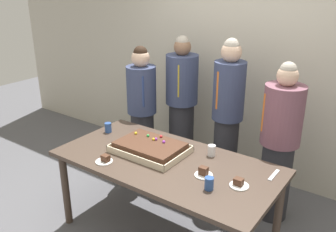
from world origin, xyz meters
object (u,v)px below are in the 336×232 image
at_px(party_table, 166,169).
at_px(person_green_shirt_behind, 227,116).
at_px(plated_slice_far_left, 239,184).
at_px(cake_server_utensil, 274,175).
at_px(plated_slice_near_right, 204,173).
at_px(sheet_cake, 150,147).
at_px(person_serving_front, 279,143).
at_px(drink_cup_nearest, 212,150).
at_px(person_left_edge_reaching, 142,111).
at_px(drink_cup_far_end, 209,183).
at_px(drink_cup_middle, 108,127).
at_px(person_striped_tie_right, 182,106).
at_px(plated_slice_near_left, 105,160).

height_order(party_table, person_green_shirt_behind, person_green_shirt_behind).
height_order(plated_slice_far_left, cake_server_utensil, plated_slice_far_left).
xyz_separation_m(plated_slice_near_right, plated_slice_far_left, (0.30, 0.02, -0.00)).
xyz_separation_m(sheet_cake, person_serving_front, (0.92, 0.83, -0.02)).
height_order(plated_slice_near_right, drink_cup_nearest, drink_cup_nearest).
relative_size(plated_slice_near_right, cake_server_utensil, 0.75).
relative_size(drink_cup_nearest, person_left_edge_reaching, 0.06).
bearing_deg(cake_server_utensil, plated_slice_near_right, -144.15).
xyz_separation_m(party_table, person_green_shirt_behind, (0.07, 1.02, 0.20)).
bearing_deg(drink_cup_far_end, person_left_edge_reaching, 146.07).
relative_size(sheet_cake, drink_cup_middle, 6.58).
xyz_separation_m(drink_cup_nearest, drink_cup_middle, (-1.13, -0.16, 0.00)).
height_order(drink_cup_far_end, cake_server_utensil, drink_cup_far_end).
bearing_deg(sheet_cake, plated_slice_far_left, -3.88).
bearing_deg(plated_slice_near_right, drink_cup_far_end, -47.82).
distance_m(plated_slice_far_left, drink_cup_middle, 1.56).
bearing_deg(party_table, cake_server_utensil, 19.04).
relative_size(party_table, plated_slice_near_right, 13.15).
bearing_deg(drink_cup_nearest, person_left_edge_reaching, 157.99).
relative_size(plated_slice_near_right, person_striped_tie_right, 0.09).
relative_size(drink_cup_middle, person_striped_tie_right, 0.06).
height_order(plated_slice_near_left, plated_slice_near_right, plated_slice_near_right).
height_order(cake_server_utensil, person_striped_tie_right, person_striped_tie_right).
bearing_deg(person_serving_front, person_green_shirt_behind, -55.11).
distance_m(party_table, person_green_shirt_behind, 1.04).
bearing_deg(person_green_shirt_behind, drink_cup_far_end, 37.35).
relative_size(party_table, person_left_edge_reaching, 1.24).
bearing_deg(plated_slice_far_left, person_striped_tie_right, 138.60).
relative_size(drink_cup_far_end, person_striped_tie_right, 0.06).
bearing_deg(person_green_shirt_behind, person_serving_front, 93.48).
bearing_deg(cake_server_utensil, sheet_cake, -166.99).
bearing_deg(plated_slice_far_left, plated_slice_near_right, -175.47).
xyz_separation_m(sheet_cake, drink_cup_far_end, (0.75, -0.23, 0.01)).
relative_size(drink_cup_middle, person_green_shirt_behind, 0.06).
relative_size(drink_cup_middle, drink_cup_far_end, 1.00).
distance_m(plated_slice_near_right, cake_server_utensil, 0.57).
distance_m(plated_slice_far_left, cake_server_utensil, 0.35).
distance_m(sheet_cake, plated_slice_near_left, 0.43).
relative_size(plated_slice_near_right, drink_cup_far_end, 1.50).
height_order(sheet_cake, drink_cup_far_end, sheet_cake).
relative_size(drink_cup_nearest, person_green_shirt_behind, 0.06).
bearing_deg(drink_cup_nearest, party_table, -132.04).
xyz_separation_m(plated_slice_near_right, drink_cup_middle, (-1.25, 0.19, 0.02)).
xyz_separation_m(drink_cup_nearest, person_left_edge_reaching, (-1.21, 0.49, -0.03)).
height_order(person_striped_tie_right, person_left_edge_reaching, person_striped_tie_right).
distance_m(plated_slice_near_right, drink_cup_middle, 1.26).
xyz_separation_m(person_serving_front, person_striped_tie_right, (-1.27, 0.22, 0.05)).
height_order(plated_slice_far_left, drink_cup_nearest, drink_cup_nearest).
distance_m(sheet_cake, person_left_edge_reaching, 1.03).
relative_size(plated_slice_near_right, person_serving_front, 0.09).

